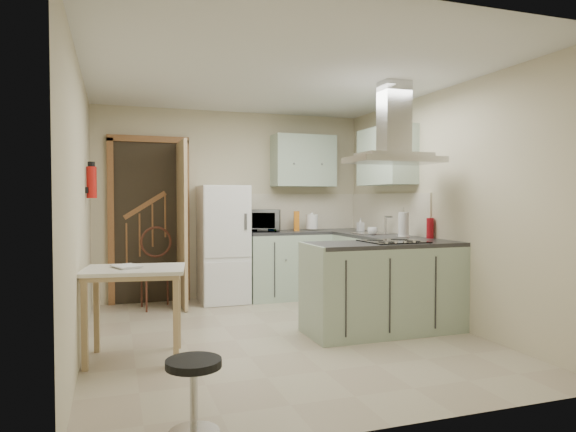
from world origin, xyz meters
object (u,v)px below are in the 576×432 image
object	(u,v)px
extractor_hood	(394,160)
drop_leaf_table	(135,313)
peninsula	(384,287)
fridge	(223,244)
bentwood_chair	(157,272)
stool	(194,396)
microwave	(260,221)

from	to	relation	value
extractor_hood	drop_leaf_table	distance (m)	2.84
peninsula	drop_leaf_table	world-z (taller)	peninsula
fridge	extractor_hood	world-z (taller)	extractor_hood
fridge	bentwood_chair	bearing A→B (deg)	-171.49
fridge	peninsula	xyz separation A→B (m)	(1.22, -1.98, -0.30)
peninsula	stool	world-z (taller)	peninsula
peninsula	fridge	bearing A→B (deg)	121.74
fridge	drop_leaf_table	distance (m)	2.41
peninsula	extractor_hood	world-z (taller)	extractor_hood
extractor_hood	microwave	xyz separation A→B (m)	(-0.82, 2.01, -0.68)
fridge	bentwood_chair	world-z (taller)	fridge
extractor_hood	bentwood_chair	world-z (taller)	extractor_hood
fridge	stool	size ratio (longest dim) A/B	3.49
stool	extractor_hood	bearing A→B (deg)	35.94
drop_leaf_table	bentwood_chair	xyz separation A→B (m)	(0.34, 1.95, 0.07)
stool	microwave	size ratio (longest dim) A/B	0.83
stool	peninsula	bearing A→B (deg)	37.20
peninsula	microwave	bearing A→B (deg)	109.66
stool	microwave	xyz separation A→B (m)	(1.42, 3.63, 0.83)
peninsula	drop_leaf_table	bearing A→B (deg)	-177.71
bentwood_chair	peninsula	bearing A→B (deg)	-48.98
microwave	bentwood_chair	bearing A→B (deg)	-153.03
extractor_hood	microwave	distance (m)	2.27
fridge	stool	world-z (taller)	fridge
stool	fridge	bearing A→B (deg)	75.81
fridge	stool	distance (m)	3.75
bentwood_chair	stool	size ratio (longest dim) A/B	2.09
peninsula	stool	distance (m)	2.69
bentwood_chair	extractor_hood	bearing A→B (deg)	-47.63
extractor_hood	bentwood_chair	bearing A→B (deg)	139.37
fridge	stool	bearing A→B (deg)	-104.19
fridge	drop_leaf_table	bearing A→B (deg)	-119.49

